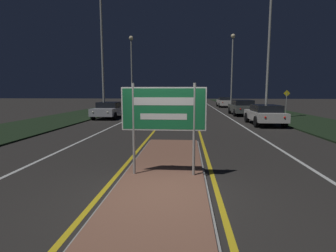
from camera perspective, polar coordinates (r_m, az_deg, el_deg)
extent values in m
plane|color=#282623|center=(5.75, -2.11, -15.27)|extent=(160.00, 160.00, 0.00)
cube|color=#999993|center=(6.91, -0.94, -11.06)|extent=(2.17, 9.94, 0.05)
cube|color=brown|center=(6.91, -0.94, -10.86)|extent=(2.05, 9.82, 0.10)
cube|color=black|center=(27.30, -17.49, 2.54)|extent=(5.00, 100.00, 0.08)
cube|color=black|center=(26.88, 23.59, 2.19)|extent=(5.00, 100.00, 0.08)
cube|color=gold|center=(30.41, 0.71, 3.28)|extent=(0.12, 70.00, 0.01)
cube|color=gold|center=(30.36, 5.52, 3.24)|extent=(0.12, 70.00, 0.01)
cube|color=silver|center=(30.73, -4.75, 3.30)|extent=(0.12, 70.00, 0.01)
cube|color=silver|center=(30.56, 11.02, 3.17)|extent=(0.12, 70.00, 0.01)
cube|color=silver|center=(31.34, -10.19, 3.29)|extent=(0.10, 70.00, 0.01)
cube|color=silver|center=(31.06, 16.53, 3.06)|extent=(0.10, 70.00, 0.01)
cylinder|color=#9E9E99|center=(6.74, -7.48, -0.73)|extent=(0.07, 0.07, 2.34)
cylinder|color=#9E9E99|center=(6.60, 5.70, -0.87)|extent=(0.07, 0.07, 2.34)
cube|color=#19703D|center=(6.57, -0.97, 3.74)|extent=(2.13, 0.04, 1.09)
cube|color=white|center=(6.55, -0.99, 3.73)|extent=(2.13, 0.00, 1.09)
cube|color=#19703D|center=(6.55, -0.99, 3.72)|extent=(2.07, 0.01, 1.02)
cube|color=white|center=(6.53, -1.00, 5.39)|extent=(1.49, 0.01, 0.20)
cube|color=white|center=(6.56, -0.99, 2.06)|extent=(1.17, 0.01, 0.15)
cylinder|color=#9E9E99|center=(23.05, -14.09, 14.61)|extent=(0.18, 0.18, 10.35)
cylinder|color=#9E9E99|center=(34.50, -7.89, 10.99)|extent=(0.18, 0.18, 8.77)
sphere|color=beige|center=(35.08, -8.03, 18.43)|extent=(0.54, 0.54, 0.54)
cylinder|color=#9E9E99|center=(21.99, 21.08, 15.48)|extent=(0.18, 0.18, 10.94)
cylinder|color=#9E9E99|center=(34.93, 13.74, 10.97)|extent=(0.18, 0.18, 8.97)
sphere|color=beige|center=(35.53, 13.98, 18.47)|extent=(0.54, 0.54, 0.54)
cube|color=silver|center=(18.80, 20.25, 2.17)|extent=(1.80, 4.31, 0.56)
cube|color=black|center=(18.52, 20.54, 3.64)|extent=(1.58, 2.24, 0.44)
sphere|color=red|center=(16.60, 20.43, 1.76)|extent=(0.14, 0.14, 0.14)
sphere|color=red|center=(16.94, 24.05, 1.69)|extent=(0.14, 0.14, 0.14)
cylinder|color=black|center=(19.90, 16.79, 1.77)|extent=(0.22, 0.72, 0.72)
cylinder|color=black|center=(20.35, 21.52, 1.69)|extent=(0.22, 0.72, 0.72)
cylinder|color=black|center=(17.32, 18.69, 0.89)|extent=(0.22, 0.72, 0.72)
cylinder|color=black|center=(17.83, 24.04, 0.82)|extent=(0.22, 0.72, 0.72)
cube|color=#4C514C|center=(26.04, 15.76, 3.74)|extent=(1.88, 4.73, 0.64)
cube|color=black|center=(25.73, 15.92, 4.94)|extent=(1.65, 2.46, 0.47)
sphere|color=red|center=(23.62, 15.50, 3.59)|extent=(0.14, 0.14, 0.14)
sphere|color=red|center=(23.88, 18.25, 3.53)|extent=(0.14, 0.14, 0.14)
cylinder|color=black|center=(27.34, 13.27, 3.31)|extent=(0.22, 0.67, 0.67)
cylinder|color=black|center=(27.68, 16.96, 3.23)|extent=(0.22, 0.67, 0.67)
cylinder|color=black|center=(24.45, 14.34, 2.81)|extent=(0.22, 0.67, 0.67)
cylinder|color=black|center=(24.83, 18.44, 2.73)|extent=(0.22, 0.67, 0.67)
cube|color=silver|center=(39.20, 12.21, 5.04)|extent=(1.86, 4.71, 0.68)
cube|color=black|center=(38.90, 12.29, 5.85)|extent=(1.63, 2.45, 0.44)
sphere|color=red|center=(36.81, 11.82, 5.04)|extent=(0.14, 0.14, 0.14)
sphere|color=red|center=(36.97, 13.59, 5.00)|extent=(0.14, 0.14, 0.14)
cylinder|color=black|center=(40.55, 10.66, 4.68)|extent=(0.22, 0.68, 0.68)
cylinder|color=black|center=(40.78, 13.15, 4.63)|extent=(0.22, 0.68, 0.68)
cylinder|color=black|center=(37.65, 11.15, 4.46)|extent=(0.22, 0.68, 0.68)
cylinder|color=black|center=(37.91, 13.83, 4.41)|extent=(0.22, 0.68, 0.68)
cube|color=silver|center=(50.31, 6.70, 5.60)|extent=(1.83, 4.24, 0.63)
cube|color=black|center=(50.05, 6.72, 6.19)|extent=(1.61, 2.21, 0.42)
sphere|color=red|center=(48.19, 6.13, 5.63)|extent=(0.14, 0.14, 0.14)
sphere|color=red|center=(48.24, 7.48, 5.61)|extent=(0.14, 0.14, 0.14)
cylinder|color=black|center=(51.61, 5.66, 5.31)|extent=(0.22, 0.63, 0.63)
cylinder|color=black|center=(51.68, 7.61, 5.29)|extent=(0.22, 0.63, 0.63)
cylinder|color=black|center=(48.98, 5.73, 5.20)|extent=(0.22, 0.63, 0.63)
cylinder|color=black|center=(49.06, 7.78, 5.17)|extent=(0.22, 0.63, 0.63)
cube|color=#B7B7BC|center=(22.74, -12.79, 3.20)|extent=(1.86, 4.33, 0.59)
cube|color=black|center=(22.96, -12.64, 4.55)|extent=(1.63, 2.25, 0.46)
sphere|color=white|center=(20.89, -16.02, 2.94)|extent=(0.14, 0.14, 0.14)
sphere|color=white|center=(20.52, -13.00, 2.96)|extent=(0.14, 0.14, 0.14)
cylinder|color=black|center=(21.78, -16.04, 2.15)|extent=(0.22, 0.62, 0.62)
cylinder|color=black|center=(21.23, -11.53, 2.16)|extent=(0.22, 0.62, 0.62)
cylinder|color=black|center=(24.30, -13.86, 2.74)|extent=(0.22, 0.62, 0.62)
cylinder|color=black|center=(23.81, -9.78, 2.76)|extent=(0.22, 0.62, 0.62)
cube|color=#4C514C|center=(30.51, -7.89, 4.43)|extent=(1.80, 4.03, 0.68)
cube|color=black|center=(30.72, -7.82, 5.51)|extent=(1.59, 2.09, 0.46)
sphere|color=white|center=(28.70, -9.82, 4.37)|extent=(0.14, 0.14, 0.14)
sphere|color=white|center=(28.44, -7.63, 4.39)|extent=(0.14, 0.14, 0.14)
cylinder|color=black|center=(29.52, -10.03, 3.63)|extent=(0.22, 0.61, 0.61)
cylinder|color=black|center=(29.14, -6.73, 3.64)|extent=(0.22, 0.61, 0.61)
cylinder|color=black|center=(31.94, -8.93, 3.93)|extent=(0.22, 0.61, 0.61)
cylinder|color=black|center=(31.59, -5.87, 3.95)|extent=(0.22, 0.61, 0.61)
cylinder|color=#9E9E99|center=(27.17, 24.34, 4.45)|extent=(0.06, 0.06, 2.05)
cube|color=yellow|center=(27.14, 24.45, 6.49)|extent=(0.60, 0.02, 0.60)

